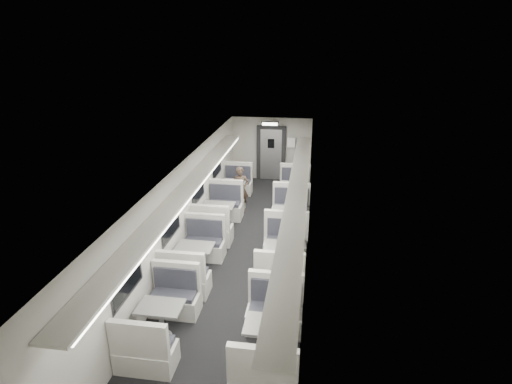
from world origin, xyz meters
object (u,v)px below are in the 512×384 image
(booth_left_d, at_px, (162,321))
(booth_left_c, at_px, (195,260))
(booth_right_a, at_px, (293,194))
(vestibule_door, at_px, (271,154))
(booth_right_b, at_px, (289,222))
(passenger, at_px, (240,189))
(booth_right_c, at_px, (283,260))
(booth_left_a, at_px, (233,191))
(exit_sign, at_px, (270,124))
(booth_left_b, at_px, (219,217))
(booth_right_d, at_px, (270,341))

(booth_left_d, bearing_deg, booth_left_c, 90.00)
(booth_right_a, xyz_separation_m, vestibule_door, (-1.00, 2.40, 0.67))
(booth_left_c, height_order, booth_right_b, booth_right_b)
(passenger, height_order, vestibule_door, vestibule_door)
(booth_left_d, distance_m, booth_right_b, 4.82)
(booth_right_c, height_order, vestibule_door, vestibule_door)
(booth_left_a, relative_size, vestibule_door, 0.98)
(booth_left_a, distance_m, booth_left_c, 4.48)
(booth_left_a, height_order, booth_right_c, booth_right_c)
(booth_left_c, relative_size, exit_sign, 3.33)
(booth_right_b, relative_size, passenger, 1.55)
(booth_left_a, bearing_deg, booth_right_a, -0.61)
(booth_left_b, xyz_separation_m, booth_left_d, (0.00, -4.49, -0.04))
(booth_left_b, distance_m, exit_sign, 4.55)
(booth_right_a, bearing_deg, booth_left_b, -133.52)
(booth_right_b, distance_m, vestibule_door, 4.77)
(booth_left_c, distance_m, vestibule_door, 6.96)
(booth_left_b, xyz_separation_m, booth_right_c, (2.00, -2.08, -0.01))
(booth_right_d, height_order, vestibule_door, vestibule_door)
(vestibule_door, distance_m, exit_sign, 1.33)
(booth_left_c, bearing_deg, booth_right_c, 7.61)
(booth_right_b, bearing_deg, vestibule_door, 102.23)
(booth_left_a, height_order, booth_left_b, booth_left_b)
(booth_right_d, relative_size, vestibule_door, 1.00)
(booth_left_a, bearing_deg, vestibule_door, 67.21)
(booth_right_b, relative_size, booth_right_d, 1.06)
(booth_left_a, xyz_separation_m, booth_left_c, (0.00, -4.48, 0.00))
(booth_left_a, relative_size, passenger, 1.42)
(booth_left_c, distance_m, passenger, 3.78)
(booth_left_d, xyz_separation_m, booth_right_c, (2.00, 2.41, 0.03))
(passenger, height_order, exit_sign, exit_sign)
(booth_left_c, relative_size, vestibule_door, 0.98)
(booth_left_b, relative_size, booth_right_b, 0.97)
(vestibule_door, bearing_deg, booth_left_a, -112.79)
(booth_left_c, height_order, vestibule_door, vestibule_door)
(exit_sign, bearing_deg, booth_left_b, -103.97)
(booth_left_a, distance_m, booth_right_b, 3.00)
(booth_right_b, bearing_deg, booth_left_b, 176.92)
(booth_right_a, xyz_separation_m, booth_right_b, (0.00, -2.21, 0.02))
(booth_right_c, xyz_separation_m, passenger, (-1.62, 3.48, 0.34))
(booth_left_c, bearing_deg, booth_right_a, 65.82)
(booth_left_c, xyz_separation_m, booth_right_a, (2.00, 4.45, 0.01))
(booth_left_d, relative_size, booth_right_a, 0.94)
(booth_right_c, relative_size, vestibule_door, 1.01)
(booth_left_d, distance_m, booth_right_a, 6.90)
(booth_left_b, height_order, passenger, passenger)
(booth_left_c, relative_size, booth_right_d, 0.99)
(booth_left_b, height_order, exit_sign, exit_sign)
(booth_right_c, bearing_deg, booth_left_a, 115.42)
(booth_right_a, height_order, booth_right_c, booth_right_c)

